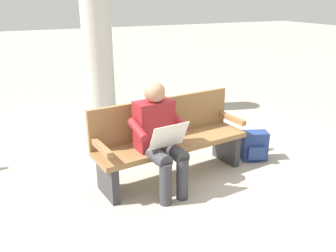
# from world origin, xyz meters

# --- Properties ---
(ground_plane) EXTENTS (40.00, 40.00, 0.00)m
(ground_plane) POSITION_xyz_m (0.00, 0.00, 0.00)
(ground_plane) COLOR #A89E8E
(bench_near) EXTENTS (1.84, 0.67, 0.90)m
(bench_near) POSITION_xyz_m (0.01, -0.07, 0.46)
(bench_near) COLOR olive
(bench_near) RESTS_ON ground
(person_seated) EXTENTS (0.60, 0.60, 1.18)m
(person_seated) POSITION_xyz_m (0.25, 0.19, 0.63)
(person_seated) COLOR maroon
(person_seated) RESTS_ON ground
(backpack) EXTENTS (0.36, 0.30, 0.37)m
(backpack) POSITION_xyz_m (-1.15, 0.03, 0.18)
(backpack) COLOR navy
(backpack) RESTS_ON ground
(support_pillar) EXTENTS (0.50, 0.50, 3.21)m
(support_pillar) POSITION_xyz_m (0.10, -2.67, 1.61)
(support_pillar) COLOR #B2AFA8
(support_pillar) RESTS_ON ground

